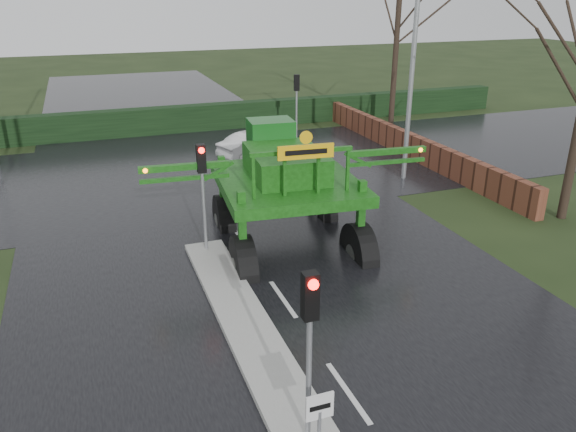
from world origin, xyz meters
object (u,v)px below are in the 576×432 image
object	(u,v)px
traffic_signal_near	(310,323)
white_sedan	(257,158)
traffic_signal_far	(297,92)
street_light_right	(408,36)
crop_sprayer	(239,189)
keep_left_sign	(319,416)
traffic_signal_mid	(202,175)

from	to	relation	value
traffic_signal_near	white_sedan	world-z (taller)	traffic_signal_near
traffic_signal_far	white_sedan	distance (m)	4.94
traffic_signal_near	street_light_right	distance (m)	16.46
traffic_signal_far	crop_sprayer	xyz separation A→B (m)	(-6.98, -13.68, -0.16)
keep_left_sign	traffic_signal_near	xyz separation A→B (m)	(0.00, 0.49, 1.53)
traffic_signal_near	street_light_right	bearing A→B (deg)	53.87
keep_left_sign	traffic_signal_far	bearing A→B (deg)	70.07
keep_left_sign	street_light_right	bearing A→B (deg)	54.88
keep_left_sign	traffic_signal_mid	size ratio (longest dim) A/B	0.38
traffic_signal_near	street_light_right	world-z (taller)	street_light_right
keep_left_sign	crop_sprayer	size ratio (longest dim) A/B	0.15
street_light_right	white_sedan	bearing A→B (deg)	132.87
crop_sprayer	white_sedan	bearing A→B (deg)	75.78
traffic_signal_near	crop_sprayer	size ratio (longest dim) A/B	0.38
traffic_signal_mid	traffic_signal_far	distance (m)	14.75
traffic_signal_near	traffic_signal_mid	bearing A→B (deg)	90.00
street_light_right	crop_sprayer	bearing A→B (deg)	-146.82
keep_left_sign	white_sedan	distance (m)	19.32
traffic_signal_near	white_sedan	distance (m)	18.99
keep_left_sign	street_light_right	world-z (taller)	street_light_right
traffic_signal_far	street_light_right	distance (m)	8.86
keep_left_sign	traffic_signal_mid	distance (m)	9.12
traffic_signal_far	white_sedan	bearing A→B (deg)	41.39
keep_left_sign	white_sedan	bearing A→B (deg)	76.07
street_light_right	crop_sprayer	distance (m)	10.96
white_sedan	traffic_signal_near	bearing A→B (deg)	146.41
street_light_right	white_sedan	world-z (taller)	street_light_right
traffic_signal_mid	crop_sprayer	bearing A→B (deg)	-54.75
traffic_signal_mid	traffic_signal_far	xyz separation A→B (m)	(7.80, 12.52, 0.00)
traffic_signal_far	crop_sprayer	bearing A→B (deg)	62.97
traffic_signal_near	crop_sprayer	distance (m)	7.39
traffic_signal_near	traffic_signal_far	size ratio (longest dim) A/B	1.00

